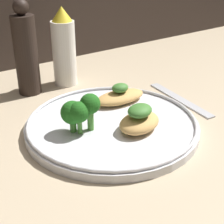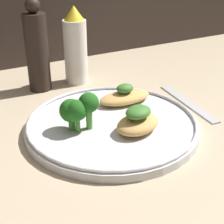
# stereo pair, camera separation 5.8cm
# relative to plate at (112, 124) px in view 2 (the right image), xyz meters

# --- Properties ---
(ground_plane) EXTENTS (1.80, 1.80, 0.01)m
(ground_plane) POSITION_rel_plate_xyz_m (0.00, 0.00, -0.01)
(ground_plane) COLOR tan
(plate) EXTENTS (0.30, 0.30, 0.02)m
(plate) POSITION_rel_plate_xyz_m (0.00, 0.00, 0.00)
(plate) COLOR silver
(plate) RESTS_ON ground_plane
(grilled_meat_front) EXTENTS (0.09, 0.08, 0.04)m
(grilled_meat_front) POSITION_rel_plate_xyz_m (0.02, -0.04, 0.02)
(grilled_meat_front) COLOR tan
(grilled_meat_front) RESTS_ON plate
(grilled_meat_middle) EXTENTS (0.11, 0.05, 0.04)m
(grilled_meat_middle) POSITION_rel_plate_xyz_m (0.06, 0.06, 0.02)
(grilled_meat_middle) COLOR tan
(grilled_meat_middle) RESTS_ON plate
(broccoli_bunch) EXTENTS (0.06, 0.05, 0.06)m
(broccoli_bunch) POSITION_rel_plate_xyz_m (-0.06, 0.00, 0.04)
(broccoli_bunch) COLOR #4C8E38
(broccoli_bunch) RESTS_ON plate
(sauce_bottle) EXTENTS (0.05, 0.05, 0.17)m
(sauce_bottle) POSITION_rel_plate_xyz_m (0.03, 0.23, 0.07)
(sauce_bottle) COLOR white
(sauce_bottle) RESTS_ON ground_plane
(pepper_grinder) EXTENTS (0.05, 0.05, 0.19)m
(pepper_grinder) POSITION_rel_plate_xyz_m (-0.05, 0.23, 0.08)
(pepper_grinder) COLOR black
(pepper_grinder) RESTS_ON ground_plane
(fork) EXTENTS (0.04, 0.18, 0.01)m
(fork) POSITION_rel_plate_xyz_m (0.18, 0.02, -0.01)
(fork) COLOR #B2B2B7
(fork) RESTS_ON ground_plane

